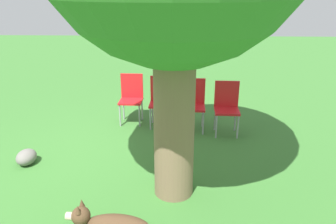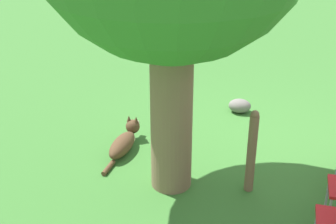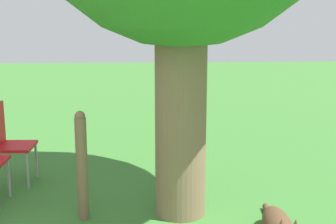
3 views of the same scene
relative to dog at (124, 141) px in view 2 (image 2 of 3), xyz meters
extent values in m
plane|color=#38702D|center=(-1.48, -0.16, -0.13)|extent=(30.00, 30.00, 0.00)
cylinder|color=#7A6047|center=(-0.83, 0.67, 1.04)|extent=(0.50, 0.50, 2.34)
ellipsoid|color=#513823|center=(0.01, 0.08, -0.01)|extent=(0.32, 0.72, 0.24)
ellipsoid|color=#C6B293|center=(-0.01, -0.11, -0.02)|extent=(0.24, 0.26, 0.14)
sphere|color=#513823|center=(-0.03, -0.32, 0.08)|extent=(0.22, 0.22, 0.21)
cylinder|color=#C6B293|center=(-0.04, -0.44, 0.06)|extent=(0.09, 0.10, 0.09)
cone|color=#513823|center=(0.03, -0.33, 0.20)|extent=(0.07, 0.07, 0.09)
cone|color=#513823|center=(-0.08, -0.32, 0.20)|extent=(0.07, 0.07, 0.09)
cylinder|color=#513823|center=(0.05, 0.56, -0.10)|extent=(0.09, 0.32, 0.06)
cylinder|color=brown|center=(-1.79, 0.58, 0.38)|extent=(0.11, 0.11, 1.02)
sphere|color=brown|center=(-1.79, 0.58, 0.91)|extent=(0.10, 0.10, 0.10)
cylinder|color=#99999E|center=(-2.68, 1.17, 0.09)|extent=(0.03, 0.03, 0.44)
cylinder|color=#99999E|center=(-2.69, 0.79, 0.09)|extent=(0.03, 0.03, 0.44)
ellipsoid|color=slate|center=(-1.49, -1.59, -0.02)|extent=(0.37, 0.29, 0.23)
camera|label=1|loc=(2.87, 0.73, 2.37)|focal=35.00mm
camera|label=2|loc=(-1.90, 5.48, 3.29)|focal=50.00mm
camera|label=3|loc=(-1.16, -3.76, 1.88)|focal=50.00mm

